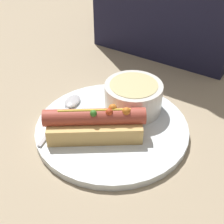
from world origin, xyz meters
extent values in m
plane|color=tan|center=(0.00, 0.00, 0.00)|extent=(4.00, 4.00, 0.00)
cylinder|color=white|center=(0.00, 0.00, 0.01)|extent=(0.27, 0.27, 0.01)
cube|color=#DBAD60|center=(-0.01, -0.04, 0.03)|extent=(0.16, 0.14, 0.03)
cylinder|color=#B24738|center=(-0.01, -0.04, 0.05)|extent=(0.16, 0.12, 0.03)
sphere|color=#387A28|center=(-0.01, -0.04, 0.06)|extent=(0.01, 0.01, 0.01)
sphere|color=orange|center=(0.01, -0.01, 0.07)|extent=(0.01, 0.01, 0.01)
sphere|color=orange|center=(0.03, -0.01, 0.07)|extent=(0.01, 0.01, 0.01)
sphere|color=#C63F1E|center=(0.01, -0.03, 0.06)|extent=(0.01, 0.01, 0.01)
cylinder|color=gold|center=(-0.01, -0.04, 0.07)|extent=(0.10, 0.07, 0.01)
cylinder|color=silver|center=(0.01, 0.06, 0.04)|extent=(0.11, 0.11, 0.05)
cylinder|color=#D1C184|center=(0.01, 0.06, 0.06)|extent=(0.09, 0.09, 0.01)
cube|color=#B7B7BC|center=(-0.08, -0.06, 0.02)|extent=(0.03, 0.11, 0.00)
ellipsoid|color=#B7B7BC|center=(-0.10, 0.01, 0.02)|extent=(0.04, 0.05, 0.01)
camera|label=1|loc=(0.23, -0.36, 0.37)|focal=50.00mm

